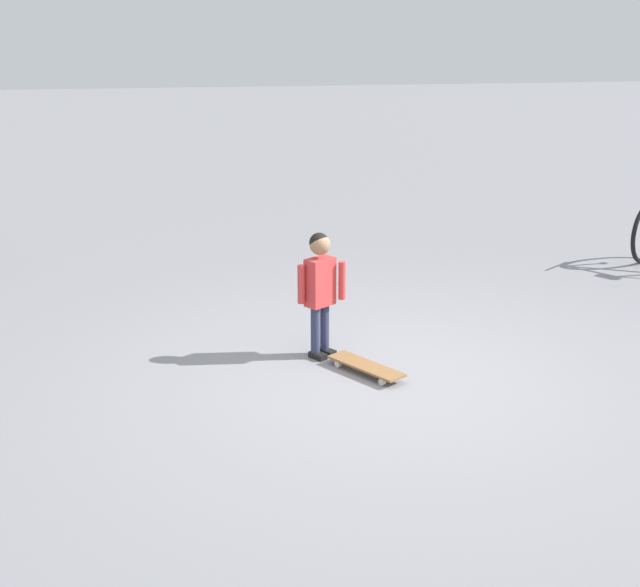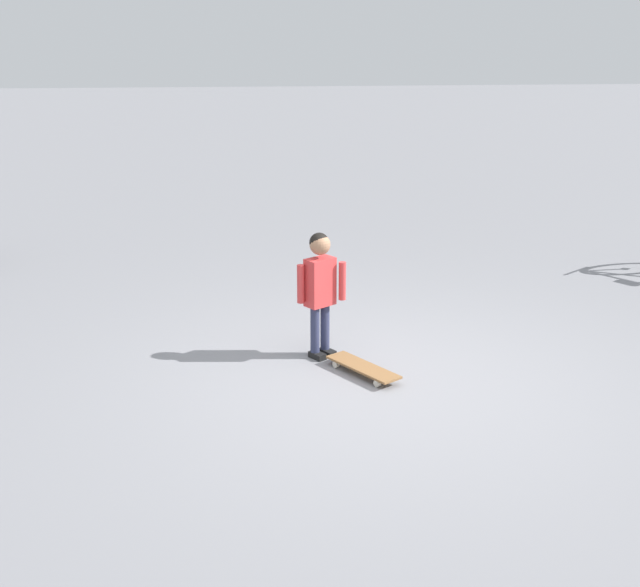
% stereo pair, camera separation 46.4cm
% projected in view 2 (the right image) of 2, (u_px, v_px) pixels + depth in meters
% --- Properties ---
extents(ground_plane, '(50.00, 50.00, 0.00)m').
position_uv_depth(ground_plane, '(383.00, 382.00, 6.97)').
color(ground_plane, gray).
extents(child_person, '(0.40, 0.27, 1.06)m').
position_uv_depth(child_person, '(320.00, 281.00, 7.29)').
color(child_person, '#2D3351').
rests_on(child_person, ground).
extents(skateboard, '(0.56, 0.68, 0.07)m').
position_uv_depth(skateboard, '(363.00, 368.00, 7.10)').
color(skateboard, olive).
rests_on(skateboard, ground).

